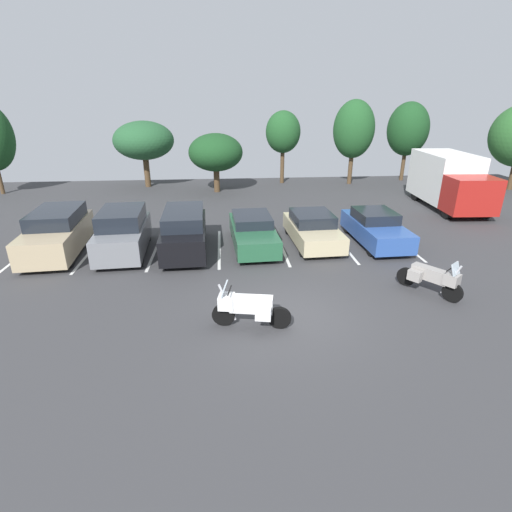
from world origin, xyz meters
TOP-DOWN VIEW (x-y plane):
  - ground at (0.00, 0.00)m, footprint 44.00×44.00m
  - motorcycle_touring at (-1.33, -0.47)m, footprint 2.29×0.97m
  - motorcycle_second at (4.94, 1.03)m, footprint 1.47×1.90m
  - parking_stripes at (-2.20, 6.04)m, footprint 16.90×4.76m
  - car_tan at (-9.01, 6.09)m, footprint 2.27×4.92m
  - car_grey at (-6.22, 5.80)m, footprint 2.09×4.32m
  - car_black at (-3.65, 5.84)m, footprint 1.94×4.71m
  - car_green at (-0.69, 6.15)m, footprint 1.99×4.65m
  - car_champagne at (2.05, 6.31)m, footprint 2.07×4.42m
  - car_blue at (4.92, 6.16)m, footprint 1.95×4.55m
  - box_truck at (11.50, 11.91)m, footprint 2.84×6.56m
  - tree_rear at (7.82, 19.20)m, footprint 3.01×3.01m
  - tree_right at (-2.36, 17.28)m, footprint 3.70×3.70m
  - tree_far_right at (-7.51, 19.44)m, footprint 4.28×4.28m
  - tree_left at (2.68, 19.98)m, footprint 2.59×2.59m
  - tree_center_left at (12.42, 20.19)m, footprint 3.13×3.13m

SIDE VIEW (x-z plane):
  - ground at x=0.00m, z-range -0.10..0.00m
  - parking_stripes at x=-2.20m, z-range 0.00..0.01m
  - motorcycle_second at x=4.94m, z-range -0.05..1.31m
  - motorcycle_touring at x=-1.33m, z-range -0.04..1.34m
  - car_champagne at x=2.05m, z-range -0.02..1.39m
  - car_green at x=-0.69m, z-range 0.00..1.37m
  - car_blue at x=4.92m, z-range -0.02..1.44m
  - car_tan at x=-9.01m, z-range -0.01..1.82m
  - car_black at x=-3.65m, z-range 0.01..1.80m
  - car_grey at x=-6.22m, z-range -0.02..1.86m
  - box_truck at x=11.50m, z-range 0.06..3.18m
  - tree_right at x=-2.36m, z-range 0.71..4.69m
  - tree_far_right at x=-7.51m, z-range 0.97..5.66m
  - tree_left at x=2.68m, z-range 1.11..6.45m
  - tree_center_left at x=12.42m, z-range 0.95..6.89m
  - tree_rear at x=7.82m, z-range 0.96..7.06m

